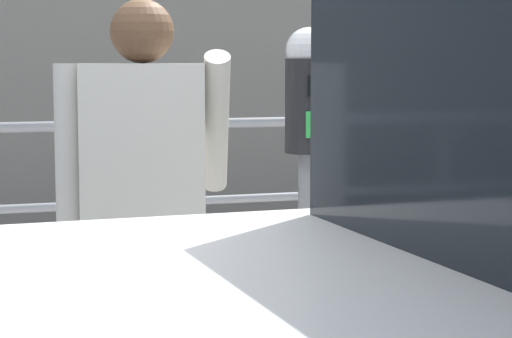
{
  "coord_description": "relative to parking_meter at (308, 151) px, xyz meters",
  "views": [
    {
      "loc": [
        -0.9,
        -2.73,
        1.52
      ],
      "look_at": [
        0.15,
        0.55,
        1.14
      ],
      "focal_mm": 68.42,
      "sensor_mm": 36.0,
      "label": 1
    }
  ],
  "objects": [
    {
      "name": "pedestrian_at_meter",
      "position": [
        -0.57,
        0.08,
        -0.18
      ],
      "size": [
        0.65,
        0.43,
        1.6
      ],
      "rotation": [
        0.0,
        0.0,
        -0.23
      ],
      "color": "slate",
      "rests_on": "sidewalk_curb"
    },
    {
      "name": "backdrop_wall",
      "position": [
        -0.31,
        5.02,
        0.78
      ],
      "size": [
        32.0,
        0.5,
        3.97
      ],
      "primitive_type": "cube",
      "color": "gray",
      "rests_on": "ground"
    },
    {
      "name": "background_railing",
      "position": [
        -0.31,
        2.43,
        -0.32
      ],
      "size": [
        24.06,
        0.06,
        1.06
      ],
      "color": "gray",
      "rests_on": "sidewalk_curb"
    },
    {
      "name": "parking_meter",
      "position": [
        0.0,
        0.0,
        0.0
      ],
      "size": [
        0.16,
        0.18,
        1.51
      ],
      "rotation": [
        0.0,
        0.0,
        3.22
      ],
      "color": "slate",
      "rests_on": "sidewalk_curb"
    }
  ]
}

